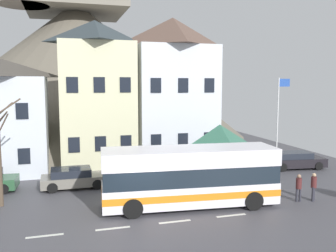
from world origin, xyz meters
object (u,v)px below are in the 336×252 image
at_px(parked_car_03, 295,160).
at_px(public_bench, 236,166).
at_px(townhouse_00, 5,117).
at_px(transit_bus, 190,177).
at_px(pedestrian_00, 314,186).
at_px(parked_car_04, 219,165).
at_px(pedestrian_01, 248,176).
at_px(pedestrian_02, 299,185).
at_px(townhouse_02, 173,92).
at_px(townhouse_01, 96,95).
at_px(bus_shelter, 220,136).
at_px(flagpole, 279,119).
at_px(parked_car_01, 74,178).
at_px(hilltop_castle, 77,67).

distance_m(parked_car_03, public_bench, 5.08).
distance_m(townhouse_00, transit_bus, 15.64).
bearing_deg(pedestrian_00, parked_car_04, 107.96).
relative_size(transit_bus, pedestrian_01, 6.30).
height_order(transit_bus, parked_car_04, transit_bus).
bearing_deg(pedestrian_02, townhouse_02, 107.87).
relative_size(townhouse_01, parked_car_04, 2.45).
relative_size(townhouse_01, parked_car_03, 2.47).
bearing_deg(townhouse_01, townhouse_02, 0.37).
bearing_deg(bus_shelter, pedestrian_00, -55.17).
height_order(bus_shelter, pedestrian_01, bus_shelter).
xyz_separation_m(parked_car_03, flagpole, (-2.47, -1.31, 3.45)).
relative_size(pedestrian_01, flagpole, 0.22).
bearing_deg(townhouse_00, public_bench, -16.66).
distance_m(parked_car_01, parked_car_03, 16.97).
height_order(pedestrian_00, pedestrian_02, pedestrian_00).
relative_size(townhouse_01, hilltop_castle, 0.27).
bearing_deg(townhouse_00, flagpole, -18.29).
relative_size(townhouse_02, flagpole, 1.70).
height_order(transit_bus, pedestrian_01, transit_bus).
distance_m(parked_car_04, public_bench, 1.29).
distance_m(townhouse_01, hilltop_castle, 20.04).
height_order(transit_bus, parked_car_03, transit_bus).
xyz_separation_m(pedestrian_00, flagpole, (1.42, 5.92, 3.21)).
height_order(hilltop_castle, pedestrian_00, hilltop_castle).
bearing_deg(parked_car_04, public_bench, -19.66).
xyz_separation_m(public_bench, flagpole, (2.61, -1.38, 3.63)).
xyz_separation_m(parked_car_03, pedestrian_00, (-3.89, -7.23, 0.24)).
relative_size(transit_bus, public_bench, 5.50).
bearing_deg(public_bench, parked_car_04, 168.48).
height_order(parked_car_01, pedestrian_00, pedestrian_00).
height_order(hilltop_castle, transit_bus, hilltop_castle).
bearing_deg(bus_shelter, parked_car_04, 65.53).
height_order(townhouse_02, pedestrian_01, townhouse_02).
height_order(townhouse_01, townhouse_02, townhouse_02).
bearing_deg(parked_car_04, flagpole, -31.07).
distance_m(townhouse_00, pedestrian_01, 18.15).
bearing_deg(townhouse_01, transit_bus, -70.19).
bearing_deg(townhouse_00, townhouse_02, -0.94).
height_order(bus_shelter, parked_car_03, bus_shelter).
xyz_separation_m(townhouse_00, parked_car_04, (15.30, -4.70, -3.63)).
distance_m(bus_shelter, parked_car_03, 8.14).
bearing_deg(parked_car_04, pedestrian_02, -86.31).
xyz_separation_m(townhouse_01, parked_car_04, (8.59, -4.45, -5.15)).
height_order(parked_car_04, pedestrian_01, pedestrian_01).
relative_size(townhouse_00, flagpole, 1.19).
bearing_deg(transit_bus, bus_shelter, 53.88).
xyz_separation_m(parked_car_04, pedestrian_00, (2.45, -7.56, 0.29)).
xyz_separation_m(pedestrian_02, flagpole, (2.31, 5.79, 3.17)).
bearing_deg(parked_car_04, townhouse_02, 108.87).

